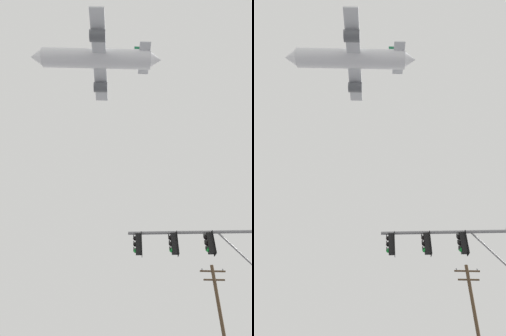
{
  "view_description": "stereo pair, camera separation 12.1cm",
  "coord_description": "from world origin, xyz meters",
  "views": [
    {
      "loc": [
        -0.38,
        -4.53,
        1.41
      ],
      "look_at": [
        0.9,
        15.73,
        15.92
      ],
      "focal_mm": 29.76,
      "sensor_mm": 36.0,
      "label": 1
    },
    {
      "loc": [
        -0.26,
        -4.54,
        1.41
      ],
      "look_at": [
        0.9,
        15.73,
        15.92
      ],
      "focal_mm": 29.76,
      "sensor_mm": 36.0,
      "label": 2
    }
  ],
  "objects": [
    {
      "name": "utility_pole",
      "position": [
        8.52,
        19.29,
        4.54
      ],
      "size": [
        2.2,
        0.28,
        8.5
      ],
      "color": "brown",
      "rests_on": "ground"
    },
    {
      "name": "signal_pole_near",
      "position": [
        4.0,
        7.2,
        5.05
      ],
      "size": [
        5.86,
        0.84,
        6.54
      ],
      "color": "gray",
      "rests_on": "ground"
    },
    {
      "name": "airplane",
      "position": [
        -4.26,
        28.87,
        52.37
      ],
      "size": [
        26.75,
        20.67,
        7.31
      ],
      "color": "white"
    }
  ]
}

